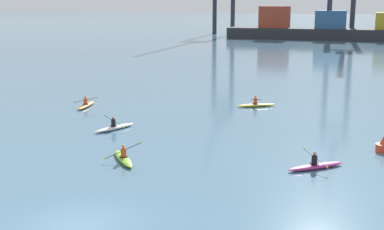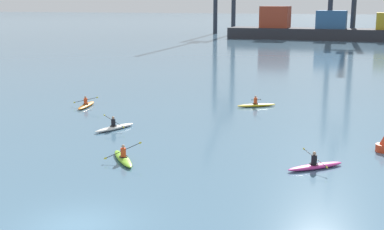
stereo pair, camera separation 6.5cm
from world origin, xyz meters
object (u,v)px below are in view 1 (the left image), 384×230
object	(u,v)px
channel_buoy	(384,146)
kayak_lime	(123,158)
kayak_yellow	(256,105)
container_barge	(328,29)
kayak_magenta	(315,166)
kayak_white	(114,127)
kayak_orange	(86,105)

from	to	relation	value
channel_buoy	kayak_lime	size ratio (longest dim) A/B	0.34
channel_buoy	kayak_yellow	bearing A→B (deg)	133.04
channel_buoy	kayak_yellow	world-z (taller)	channel_buoy
container_barge	kayak_yellow	bearing A→B (deg)	-88.99
kayak_magenta	kayak_white	bearing A→B (deg)	163.56
kayak_lime	kayak_yellow	bearing A→B (deg)	78.23
kayak_orange	channel_buoy	bearing A→B (deg)	-13.90
kayak_lime	container_barge	bearing A→B (deg)	88.79
kayak_white	kayak_yellow	bearing A→B (deg)	56.02
container_barge	kayak_white	bearing A→B (deg)	-93.60
kayak_orange	kayak_lime	bearing A→B (deg)	-51.90
kayak_white	kayak_yellow	world-z (taller)	kayak_white
kayak_white	kayak_lime	xyz separation A→B (m)	(3.89, -6.34, 0.00)
kayak_white	kayak_lime	size ratio (longest dim) A/B	1.13
kayak_white	kayak_orange	size ratio (longest dim) A/B	0.98
kayak_magenta	kayak_orange	size ratio (longest dim) A/B	0.85
kayak_lime	kayak_orange	bearing A→B (deg)	128.10
kayak_lime	channel_buoy	bearing A→B (deg)	26.38
container_barge	kayak_magenta	bearing A→B (deg)	-85.38
kayak_lime	kayak_orange	size ratio (longest dim) A/B	0.86
channel_buoy	kayak_orange	bearing A→B (deg)	166.10
container_barge	kayak_orange	world-z (taller)	container_barge
channel_buoy	kayak_magenta	world-z (taller)	channel_buoy
kayak_white	kayak_yellow	size ratio (longest dim) A/B	1.06
channel_buoy	kayak_magenta	bearing A→B (deg)	-126.58
kayak_lime	kayak_yellow	xyz separation A→B (m)	(3.65, 17.53, 0.00)
kayak_magenta	kayak_lime	bearing A→B (deg)	-168.10
kayak_orange	kayak_white	bearing A→B (deg)	-46.31
container_barge	kayak_yellow	world-z (taller)	container_barge
container_barge	kayak_white	distance (m)	96.29
container_barge	kayak_orange	xyz separation A→B (m)	(-12.06, -89.78, -2.31)
kayak_white	kayak_orange	xyz separation A→B (m)	(-6.01, 6.29, 0.00)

